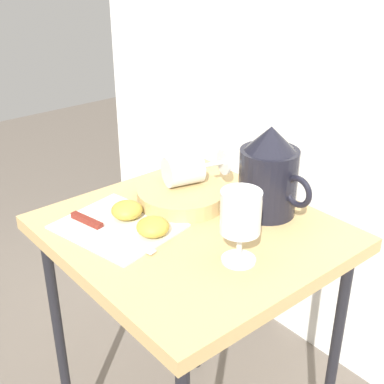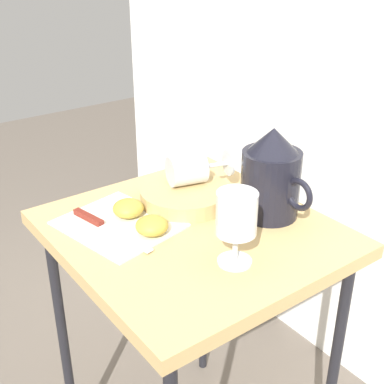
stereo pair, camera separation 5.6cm
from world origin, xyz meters
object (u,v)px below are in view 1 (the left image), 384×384
Objects in this scene: wine_glass_upright at (241,216)px; wine_glass_tipped_near at (186,169)px; pitcher at (268,179)px; knife at (99,227)px; apple_half_right at (153,227)px; basket_tray at (182,196)px; apple_half_left at (127,210)px; table at (192,255)px.

wine_glass_tipped_near is (-0.26, 0.09, -0.02)m from wine_glass_upright.
pitcher is 0.86× the size of knife.
apple_half_right is 0.29× the size of knife.
basket_tray is 3.02× the size of apple_half_left.
table is 3.08× the size of knife.
wine_glass_upright reaches higher than basket_tray.
wine_glass_tipped_near is 0.17m from apple_half_left.
wine_glass_upright reaches higher than wine_glass_tipped_near.
wine_glass_upright is at bearing -18.88° from wine_glass_tipped_near.
wine_glass_upright is 0.20m from apple_half_right.
table is 0.14m from basket_tray.
pitcher is 0.19m from wine_glass_tipped_near.
apple_half_left is at bearing -165.03° from wine_glass_upright.
table is 0.22m from wine_glass_upright.
apple_half_left is at bearing 91.25° from knife.
pitcher is at bearing 73.11° from apple_half_right.
pitcher is at bearing 62.49° from knife.
knife is (0.00, -0.23, -0.06)m from wine_glass_tipped_near.
wine_glass_tipped_near reaches higher than knife.
wine_glass_upright is at bearing -61.73° from pitcher.
apple_half_right is at bearing -104.19° from table.
pitcher is 0.30m from apple_half_left.
apple_half_right is (-0.02, -0.08, 0.09)m from table.
wine_glass_upright reaches higher than apple_half_left.
wine_glass_tipped_near is at bearing 146.05° from table.
wine_glass_tipped_near is at bearing 161.12° from wine_glass_upright.
wine_glass_tipped_near is at bearing 90.54° from knife.
basket_tray is at bearing 86.15° from knife.
apple_half_right reaches higher than basket_tray.
knife is (-0.01, -0.20, -0.01)m from basket_tray.
basket_tray is 1.02× the size of pitcher.
apple_half_left is at bearing -123.86° from pitcher.
basket_tray is 0.20m from pitcher.
apple_half_right is (-0.07, -0.25, -0.06)m from pitcher.
pitcher is (0.15, 0.11, 0.06)m from basket_tray.
apple_half_right is (0.09, -0.16, -0.05)m from wine_glass_tipped_near.
pitcher is at bearing 118.27° from wine_glass_upright.
apple_half_left is (-0.02, -0.14, 0.00)m from basket_tray.
apple_half_left is 0.07m from knife.
pitcher is 1.37× the size of wine_glass_upright.
wine_glass_upright is 0.31m from knife.
apple_half_left is (-0.11, -0.08, 0.09)m from table.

